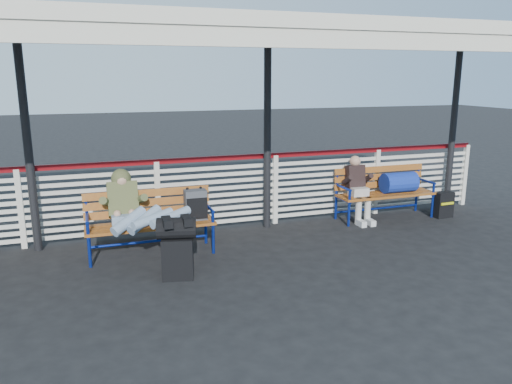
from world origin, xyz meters
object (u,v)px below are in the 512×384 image
object	(u,v)px
luggage_stack	(177,246)
traveler_man	(142,214)
bench_right	(392,185)
suitcase_side	(443,205)
companion_person	(358,188)
bench_left	(163,213)

from	to	relation	value
luggage_stack	traveler_man	bearing A→B (deg)	129.77
bench_right	suitcase_side	world-z (taller)	bench_right
bench_right	traveler_man	size ratio (longest dim) A/B	1.10
companion_person	traveler_man	bearing A→B (deg)	-167.37
traveler_man	companion_person	distance (m)	3.90
traveler_man	luggage_stack	bearing A→B (deg)	-63.30
bench_right	companion_person	xyz separation A→B (m)	(-0.69, -0.00, -0.01)
traveler_man	suitcase_side	distance (m)	5.45
bench_left	bench_right	distance (m)	4.19
luggage_stack	suitcase_side	world-z (taller)	luggage_stack
traveler_man	suitcase_side	xyz separation A→B (m)	(5.40, 0.55, -0.46)
bench_right	bench_left	bearing A→B (deg)	-173.05
bench_right	suitcase_side	bearing A→B (deg)	-18.20
bench_right	traveler_man	world-z (taller)	traveler_man
bench_left	bench_right	size ratio (longest dim) A/B	1.00
traveler_man	suitcase_side	size ratio (longest dim) A/B	3.52
luggage_stack	traveler_man	distance (m)	0.81
companion_person	luggage_stack	bearing A→B (deg)	-156.02
luggage_stack	companion_person	bearing A→B (deg)	37.06
luggage_stack	bench_right	size ratio (longest dim) A/B	0.45
suitcase_side	bench_right	bearing A→B (deg)	158.69
luggage_stack	companion_person	xyz separation A→B (m)	(3.46, 1.54, 0.16)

